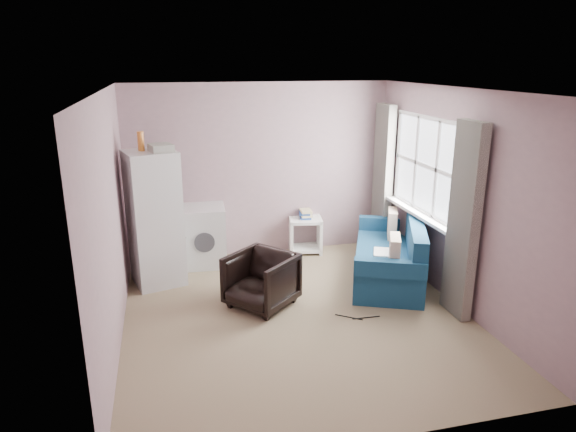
{
  "coord_description": "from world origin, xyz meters",
  "views": [
    {
      "loc": [
        -1.34,
        -5.09,
        2.78
      ],
      "look_at": [
        0.05,
        0.6,
        1.0
      ],
      "focal_mm": 32.0,
      "sensor_mm": 36.0,
      "label": 1
    }
  ],
  "objects_px": {
    "washing_machine": "(204,234)",
    "side_table": "(305,232)",
    "fridge": "(155,218)",
    "sofa": "(393,257)",
    "armchair": "(261,278)"
  },
  "relations": [
    {
      "from": "sofa",
      "to": "washing_machine",
      "type": "bearing_deg",
      "value": 178.07
    },
    {
      "from": "side_table",
      "to": "sofa",
      "type": "bearing_deg",
      "value": -56.45
    },
    {
      "from": "armchair",
      "to": "sofa",
      "type": "bearing_deg",
      "value": 59.59
    },
    {
      "from": "fridge",
      "to": "side_table",
      "type": "xyz_separation_m",
      "value": [
        2.16,
        0.65,
        -0.57
      ]
    },
    {
      "from": "washing_machine",
      "to": "side_table",
      "type": "height_order",
      "value": "washing_machine"
    },
    {
      "from": "washing_machine",
      "to": "sofa",
      "type": "relative_size",
      "value": 0.42
    },
    {
      "from": "washing_machine",
      "to": "fridge",
      "type": "bearing_deg",
      "value": -138.68
    },
    {
      "from": "armchair",
      "to": "side_table",
      "type": "distance_m",
      "value": 1.91
    },
    {
      "from": "armchair",
      "to": "washing_machine",
      "type": "xyz_separation_m",
      "value": [
        -0.53,
        1.48,
        0.08
      ]
    },
    {
      "from": "armchair",
      "to": "side_table",
      "type": "bearing_deg",
      "value": 107.25
    },
    {
      "from": "armchair",
      "to": "sofa",
      "type": "relative_size",
      "value": 0.35
    },
    {
      "from": "armchair",
      "to": "washing_machine",
      "type": "height_order",
      "value": "washing_machine"
    },
    {
      "from": "fridge",
      "to": "sofa",
      "type": "xyz_separation_m",
      "value": [
        3.0,
        -0.62,
        -0.58
      ]
    },
    {
      "from": "washing_machine",
      "to": "sofa",
      "type": "distance_m",
      "value": 2.62
    },
    {
      "from": "fridge",
      "to": "washing_machine",
      "type": "height_order",
      "value": "fridge"
    }
  ]
}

